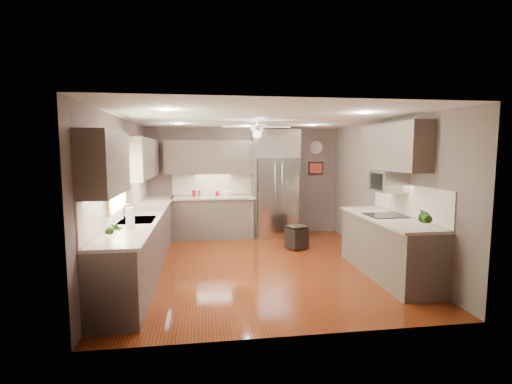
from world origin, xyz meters
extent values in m
plane|color=#50190A|center=(0.00, 0.00, 0.00)|extent=(5.00, 5.00, 0.00)
plane|color=white|center=(0.00, 0.00, 2.50)|extent=(5.00, 5.00, 0.00)
plane|color=brown|center=(0.00, 2.50, 1.25)|extent=(4.50, 0.00, 4.50)
plane|color=brown|center=(0.00, -2.50, 1.25)|extent=(4.50, 0.00, 4.50)
plane|color=brown|center=(-2.25, 0.00, 1.25)|extent=(0.00, 5.00, 5.00)
plane|color=brown|center=(2.25, 0.00, 1.25)|extent=(0.00, 5.00, 5.00)
cylinder|color=maroon|center=(-1.16, 2.19, 1.02)|extent=(0.11, 0.11, 0.14)
cylinder|color=silver|center=(-1.04, 2.25, 1.01)|extent=(0.11, 0.11, 0.13)
cylinder|color=beige|center=(-0.77, 2.23, 1.03)|extent=(0.13, 0.13, 0.18)
cylinder|color=maroon|center=(-0.63, 2.22, 1.00)|extent=(0.08, 0.08, 0.12)
imported|color=white|center=(-2.08, -0.20, 1.04)|extent=(0.12, 0.13, 0.21)
imported|color=#2C5F1B|center=(-1.96, -1.84, 1.08)|extent=(0.17, 0.13, 0.28)
imported|color=#2C5F1B|center=(1.90, -1.80, 1.11)|extent=(0.22, 0.19, 0.35)
imported|color=beige|center=(-0.37, 2.20, 0.97)|extent=(0.29, 0.29, 0.06)
cube|color=brown|center=(-1.95, 0.15, 0.45)|extent=(0.60, 4.70, 0.90)
cube|color=#C2B59C|center=(-1.94, 0.15, 0.92)|extent=(0.65, 4.70, 0.04)
cube|color=beige|center=(-2.24, 0.15, 1.20)|extent=(0.02, 4.70, 0.50)
cube|color=brown|center=(-0.72, 2.20, 0.45)|extent=(1.85, 0.60, 0.90)
cube|color=#C2B59C|center=(-0.72, 2.19, 0.92)|extent=(1.85, 0.65, 0.04)
cube|color=beige|center=(-0.72, 2.49, 1.20)|extent=(1.85, 0.02, 0.50)
cube|color=brown|center=(-2.08, -1.60, 1.83)|extent=(0.33, 1.20, 0.75)
cube|color=brown|center=(-2.08, 1.30, 1.83)|extent=(0.33, 2.40, 0.75)
cube|color=brown|center=(-0.72, 2.33, 1.83)|extent=(2.15, 0.33, 0.75)
cube|color=brown|center=(2.08, -0.55, 2.03)|extent=(0.33, 1.70, 0.75)
cube|color=#BFF2B2|center=(-2.23, -0.50, 1.55)|extent=(0.01, 1.00, 0.80)
cube|color=brown|center=(-2.21, -0.50, 1.98)|extent=(0.05, 1.12, 0.06)
cube|color=brown|center=(-2.21, -0.50, 1.12)|extent=(0.05, 1.12, 0.06)
cube|color=brown|center=(-2.21, -1.03, 1.55)|extent=(0.05, 0.06, 0.80)
cube|color=brown|center=(-2.21, 0.03, 1.55)|extent=(0.05, 0.06, 0.80)
cube|color=silver|center=(-1.93, -0.50, 0.93)|extent=(0.50, 0.70, 0.03)
cube|color=#262626|center=(-1.93, -0.50, 0.89)|extent=(0.44, 0.62, 0.05)
cylinder|color=silver|center=(-2.13, -0.50, 1.05)|extent=(0.02, 0.02, 0.24)
cylinder|color=silver|center=(-2.07, -0.50, 1.17)|extent=(0.16, 0.02, 0.02)
cube|color=silver|center=(0.70, 2.14, 0.91)|extent=(0.92, 0.72, 1.82)
cube|color=black|center=(0.70, 1.80, 0.66)|extent=(0.88, 0.02, 0.02)
cube|color=black|center=(0.70, 1.79, 1.25)|extent=(0.01, 0.02, 1.00)
cylinder|color=silver|center=(0.62, 1.76, 1.25)|extent=(0.02, 0.02, 0.90)
cylinder|color=silver|center=(0.78, 1.76, 1.25)|extent=(0.02, 0.02, 0.90)
cube|color=brown|center=(0.70, 2.20, 2.14)|extent=(1.04, 0.60, 0.63)
cube|color=brown|center=(0.20, 2.20, 0.91)|extent=(0.06, 0.60, 1.82)
cube|color=brown|center=(1.20, 2.20, 0.91)|extent=(0.06, 0.60, 1.82)
cube|color=brown|center=(1.93, -0.80, 0.45)|extent=(0.65, 2.20, 0.90)
cube|color=#C2B59C|center=(1.91, -0.80, 0.92)|extent=(0.70, 2.20, 0.04)
cube|color=beige|center=(2.24, -0.80, 1.20)|extent=(0.02, 2.20, 0.50)
cube|color=black|center=(1.91, -0.70, 0.94)|extent=(0.56, 0.52, 0.01)
cube|color=silver|center=(2.03, -0.55, 1.48)|extent=(0.42, 0.55, 0.34)
cube|color=black|center=(1.82, -0.55, 1.48)|extent=(0.02, 0.40, 0.26)
cylinder|color=white|center=(0.00, 0.30, 2.46)|extent=(0.03, 0.03, 0.08)
cylinder|color=white|center=(0.00, 0.30, 2.36)|extent=(0.22, 0.22, 0.10)
sphere|color=white|center=(0.00, 0.30, 2.26)|extent=(0.16, 0.16, 0.16)
cube|color=white|center=(0.35, 0.30, 2.38)|extent=(0.48, 0.11, 0.01)
cube|color=white|center=(0.00, 0.65, 2.38)|extent=(0.11, 0.48, 0.01)
cube|color=white|center=(-0.35, 0.30, 2.38)|extent=(0.48, 0.11, 0.01)
cube|color=white|center=(0.00, -0.05, 2.38)|extent=(0.11, 0.48, 0.01)
cylinder|color=white|center=(-1.40, 1.30, 2.49)|extent=(0.14, 0.14, 0.01)
cylinder|color=white|center=(1.30, 1.30, 2.49)|extent=(0.14, 0.14, 0.01)
cylinder|color=white|center=(-1.40, -1.20, 2.49)|extent=(0.14, 0.14, 0.01)
cylinder|color=white|center=(1.30, -1.20, 2.49)|extent=(0.14, 0.14, 0.01)
cylinder|color=white|center=(0.00, 1.80, 2.49)|extent=(0.14, 0.14, 0.01)
cylinder|color=white|center=(1.75, 2.48, 2.05)|extent=(0.30, 0.03, 0.30)
cylinder|color=silver|center=(1.75, 2.47, 2.05)|extent=(0.29, 0.00, 0.29)
cube|color=black|center=(1.75, 2.48, 1.55)|extent=(0.36, 0.03, 0.30)
cube|color=#B53724|center=(1.75, 2.46, 1.55)|extent=(0.30, 0.01, 0.24)
cube|color=black|center=(0.90, 0.95, 0.23)|extent=(0.46, 0.46, 0.40)
cube|color=black|center=(0.90, 0.95, 0.46)|extent=(0.44, 0.44, 0.03)
cylinder|color=white|center=(-1.92, -1.07, 1.08)|extent=(0.11, 0.11, 0.26)
cylinder|color=silver|center=(-1.92, -1.07, 1.09)|extent=(0.02, 0.02, 0.28)
camera|label=1|loc=(-0.94, -6.16, 1.97)|focal=26.00mm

